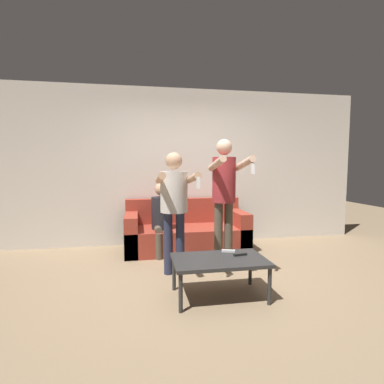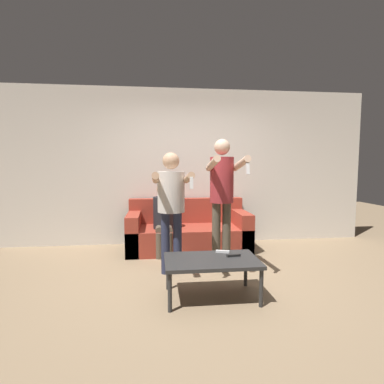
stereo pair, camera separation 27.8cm
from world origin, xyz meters
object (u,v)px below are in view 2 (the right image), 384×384
(couch, at_px, (188,233))
(remote_near, at_px, (234,255))
(person_standing_right, at_px, (222,190))
(person_standing_left, at_px, (171,198))
(coffee_table, at_px, (212,263))
(remote_far, at_px, (223,252))
(person_seated, at_px, (164,215))

(couch, xyz_separation_m, remote_near, (0.30, -1.79, 0.16))
(remote_near, bearing_deg, person_standing_right, 88.37)
(person_standing_left, xyz_separation_m, remote_near, (0.63, -0.68, -0.54))
(person_standing_right, distance_m, remote_near, 0.94)
(couch, bearing_deg, person_standing_left, -106.32)
(couch, distance_m, coffee_table, 1.84)
(person_standing_left, distance_m, remote_near, 1.08)
(person_standing_right, height_order, coffee_table, person_standing_right)
(couch, height_order, remote_far, couch)
(remote_far, bearing_deg, person_standing_left, 135.58)
(person_standing_left, bearing_deg, remote_far, -44.42)
(couch, height_order, remote_near, couch)
(person_seated, bearing_deg, coffee_table, -74.40)
(person_standing_left, relative_size, remote_far, 10.02)
(coffee_table, distance_m, remote_far, 0.27)
(couch, height_order, person_seated, person_seated)
(person_standing_left, distance_m, remote_far, 0.93)
(person_standing_right, relative_size, remote_far, 11.13)
(person_seated, height_order, remote_far, person_seated)
(coffee_table, distance_m, remote_near, 0.26)
(person_seated, distance_m, remote_near, 1.75)
(coffee_table, bearing_deg, couch, 91.79)
(person_standing_left, distance_m, coffee_table, 1.02)
(couch, height_order, person_standing_left, person_standing_left)
(person_seated, bearing_deg, remote_far, -66.67)
(coffee_table, height_order, remote_near, remote_near)
(person_seated, bearing_deg, couch, 25.63)
(couch, relative_size, coffee_table, 2.01)
(person_standing_right, relative_size, remote_near, 11.14)
(remote_near, bearing_deg, coffee_table, -167.67)
(coffee_table, bearing_deg, remote_near, 12.33)
(person_standing_left, xyz_separation_m, person_seated, (-0.08, 0.91, -0.37))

